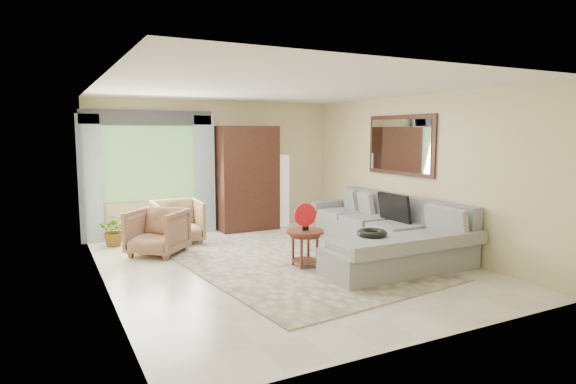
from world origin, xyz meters
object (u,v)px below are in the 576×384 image
armoire (248,178)px  armchair_left (157,232)px  armchair_right (178,222)px  potted_plant (115,230)px  tv_screen (394,208)px  sectional_sofa (386,237)px  floor_lamp (282,191)px  coffee_table (305,248)px

armoire → armchair_left: bearing=-149.5°
armchair_right → potted_plant: 1.08m
tv_screen → armchair_right: (-3.09, 2.19, -0.33)m
tv_screen → potted_plant: (-4.13, 2.49, -0.44)m
armchair_left → potted_plant: size_ratio=1.48×
armoire → tv_screen: bearing=-61.4°
sectional_sofa → tv_screen: 0.53m
armchair_left → armchair_right: 0.84m
armchair_right → armoire: 1.81m
potted_plant → floor_lamp: size_ratio=0.37×
coffee_table → armoire: armoire is taller
sectional_sofa → armchair_left: (-3.33, 1.66, 0.09)m
armchair_left → armchair_right: bearing=95.1°
tv_screen → armoire: armoire is taller
armchair_left → coffee_table: bearing=-2.8°
armchair_left → armchair_right: armchair_right is taller
coffee_table → armoire: 3.09m
tv_screen → floor_lamp: size_ratio=0.49×
armchair_left → potted_plant: (-0.53, 0.97, -0.10)m
tv_screen → armchair_right: tv_screen is taller
coffee_table → potted_plant: 3.56m
potted_plant → armoire: size_ratio=0.27×
armchair_right → floor_lamp: floor_lamp is taller
sectional_sofa → tv_screen: tv_screen is taller
armoire → floor_lamp: 0.86m
coffee_table → potted_plant: (-2.29, 2.72, -0.01)m
armoire → coffee_table: bearing=-96.4°
potted_plant → floor_lamp: 3.47m
tv_screen → coffee_table: bearing=-172.8°
armoire → floor_lamp: armoire is taller
sectional_sofa → armchair_left: sectional_sofa is taller
sectional_sofa → coffee_table: sectional_sofa is taller
sectional_sofa → tv_screen: size_ratio=4.68×
tv_screen → floor_lamp: 2.90m
armchair_left → potted_plant: 1.11m
potted_plant → floor_lamp: floor_lamp is taller
armchair_left → armoire: (2.09, 1.23, 0.68)m
coffee_table → armchair_right: 2.73m
potted_plant → armoire: (2.63, 0.26, 0.77)m
floor_lamp → armchair_left: bearing=-155.9°
potted_plant → sectional_sofa: bearing=-34.3°
floor_lamp → tv_screen: bearing=-76.0°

